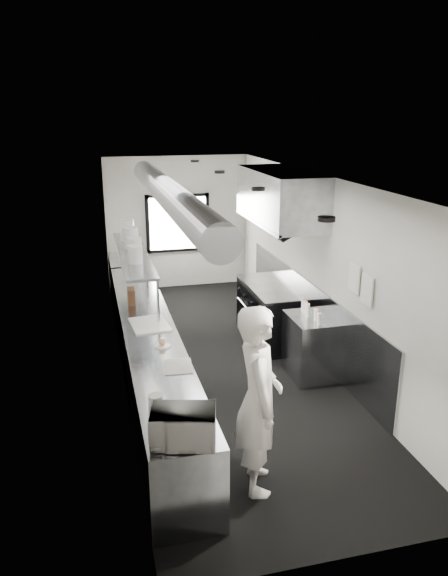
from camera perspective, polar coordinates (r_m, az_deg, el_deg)
floor at (r=8.47m, az=-0.13°, el=-7.77°), size 3.00×8.00×0.01m
ceiling at (r=7.68m, az=-0.15°, el=11.40°), size 3.00×8.00×0.01m
wall_back at (r=11.78m, az=-4.84°, el=6.74°), size 3.00×0.02×2.80m
wall_front at (r=4.49m, az=12.52°, el=-12.98°), size 3.00×0.02×2.80m
wall_left at (r=7.76m, az=-10.96°, el=0.56°), size 0.02×8.00×2.80m
wall_right at (r=8.44m, az=9.81°, el=2.03°), size 0.02×8.00×2.80m
wall_cladding at (r=8.95m, az=8.64°, el=-2.70°), size 0.03×5.50×1.10m
hvac_duct at (r=7.97m, az=-5.81°, el=9.74°), size 0.40×6.40×0.40m
service_window at (r=11.75m, az=-4.81°, el=6.71°), size 1.36×0.05×1.25m
exhaust_hood at (r=8.72m, az=5.84°, el=9.38°), size 0.81×2.20×0.88m
prep_counter at (r=7.66m, az=-7.67°, el=-7.14°), size 0.70×6.00×0.90m
pass_shelf at (r=8.70m, az=-9.39°, el=3.46°), size 0.45×3.00×0.68m
range at (r=9.18m, az=5.12°, el=-2.57°), size 0.88×1.60×0.94m
bottle_station at (r=8.02m, az=9.13°, el=-6.01°), size 0.65×0.80×0.90m
far_work_table at (r=11.11m, az=-9.89°, el=0.79°), size 0.70×1.20×0.90m
notice_sheet_a at (r=7.33m, az=13.38°, el=1.00°), size 0.02×0.28×0.38m
notice_sheet_b at (r=7.05m, az=14.63°, el=-0.20°), size 0.02×0.28×0.38m
line_cook at (r=5.50m, az=3.61°, el=-11.48°), size 0.59×0.78×1.96m
microwave at (r=4.94m, az=-4.27°, el=-14.16°), size 0.60×0.51×0.31m
deli_tub_a at (r=5.40m, az=-6.72°, el=-12.50°), size 0.19×0.19×0.10m
deli_tub_b at (r=5.58m, az=-7.11°, el=-11.45°), size 0.19×0.19×0.10m
newspaper at (r=6.32m, az=-4.81°, el=-8.12°), size 0.36×0.43×0.01m
small_plate at (r=6.85m, az=-6.41°, el=-6.00°), size 0.22×0.22×0.02m
pastry at (r=6.83m, az=-6.43°, el=-5.60°), size 0.09×0.09×0.09m
cutting_board at (r=7.53m, az=-7.75°, el=-3.77°), size 0.54×0.68×0.02m
knife_block at (r=8.35m, az=-9.62°, el=-0.84°), size 0.10×0.23×0.25m
plate_stack_a at (r=8.05m, az=-9.21°, el=3.48°), size 0.24×0.24×0.25m
plate_stack_b at (r=8.42m, az=-9.26°, el=4.22°), size 0.27×0.27×0.28m
plate_stack_c at (r=8.94m, az=-9.64°, el=5.18°), size 0.25×0.25×0.34m
plate_stack_d at (r=9.46m, az=-10.05°, el=5.92°), size 0.31×0.31×0.36m
squeeze_bottle_a at (r=7.55m, az=9.83°, el=-3.19°), size 0.06×0.06×0.17m
squeeze_bottle_b at (r=7.71m, az=9.54°, el=-2.73°), size 0.07×0.07×0.17m
squeeze_bottle_c at (r=7.80m, az=8.65°, el=-2.32°), size 0.07×0.07×0.20m
squeeze_bottle_d at (r=7.95m, az=8.41°, el=-1.99°), size 0.08×0.08×0.18m
squeeze_bottle_e at (r=8.03m, az=8.22°, el=-1.86°), size 0.06×0.06×0.16m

